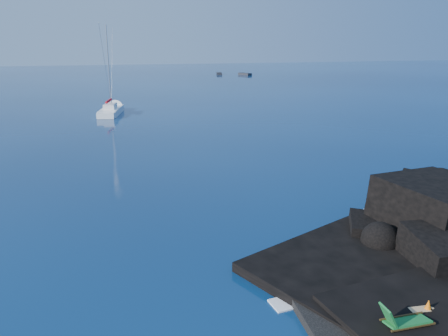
% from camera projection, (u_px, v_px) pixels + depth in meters
% --- Properties ---
extents(beach, '(9.08, 6.86, 0.70)m').
position_uv_depth(beach, '(417.00, 318.00, 15.86)').
color(beach, black).
rests_on(beach, ground).
extents(surf_foam, '(10.00, 8.00, 0.06)m').
position_uv_depth(surf_foam, '(358.00, 260.00, 20.13)').
color(surf_foam, white).
rests_on(surf_foam, ground).
extents(sailboat, '(4.98, 11.82, 12.13)m').
position_uv_depth(sailboat, '(111.00, 114.00, 61.42)').
color(sailboat, white).
rests_on(sailboat, ground).
extents(deck_chair, '(1.75, 0.83, 1.18)m').
position_uv_depth(deck_chair, '(408.00, 316.00, 14.44)').
color(deck_chair, '#186D2F').
rests_on(deck_chair, beach).
extents(towel, '(2.12, 1.19, 0.05)m').
position_uv_depth(towel, '(419.00, 316.00, 15.38)').
color(towel, silver).
rests_on(towel, beach).
extents(sunbather, '(1.96, 0.70, 0.26)m').
position_uv_depth(sunbather, '(419.00, 312.00, 15.34)').
color(sunbather, tan).
rests_on(sunbather, towel).
extents(marker_cone, '(0.46, 0.46, 0.62)m').
position_uv_depth(marker_cone, '(428.00, 308.00, 15.35)').
color(marker_cone, orange).
rests_on(marker_cone, beach).
extents(distant_boat_a, '(2.60, 5.17, 0.66)m').
position_uv_depth(distant_boat_a, '(219.00, 75.00, 138.07)').
color(distant_boat_a, black).
rests_on(distant_boat_a, ground).
extents(distant_boat_b, '(3.07, 5.29, 0.67)m').
position_uv_depth(distant_boat_b, '(245.00, 75.00, 135.82)').
color(distant_boat_b, '#25252A').
rests_on(distant_boat_b, ground).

